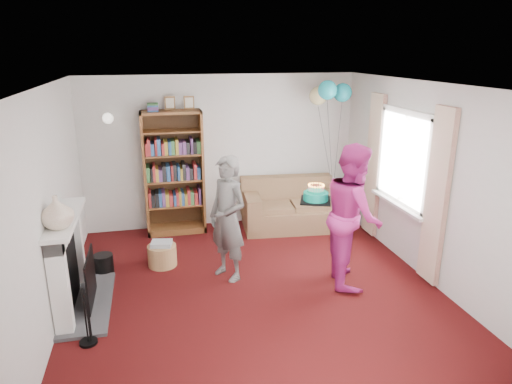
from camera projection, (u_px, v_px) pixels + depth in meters
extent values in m
plane|color=black|center=(257.00, 294.00, 5.61)|extent=(5.00, 5.00, 0.00)
cube|color=silver|center=(222.00, 151.00, 7.57)|extent=(4.50, 0.02, 2.50)
cube|color=silver|center=(46.00, 212.00, 4.74)|extent=(0.02, 5.00, 2.50)
cube|color=silver|center=(432.00, 184.00, 5.72)|extent=(0.02, 5.00, 2.50)
cube|color=white|center=(257.00, 85.00, 4.86)|extent=(4.50, 5.00, 0.01)
cube|color=#3F3F42|center=(87.00, 303.00, 5.35)|extent=(0.55, 1.40, 0.04)
cube|color=white|center=(60.00, 289.00, 4.66)|extent=(0.18, 0.14, 1.06)
cube|color=white|center=(75.00, 246.00, 5.68)|extent=(0.18, 0.14, 1.06)
cube|color=white|center=(63.00, 227.00, 5.03)|extent=(0.18, 1.24, 0.16)
cube|color=white|center=(65.00, 218.00, 5.01)|extent=(0.28, 1.35, 0.05)
cube|color=black|center=(67.00, 270.00, 5.18)|extent=(0.10, 0.80, 0.86)
cube|color=black|center=(91.00, 279.00, 5.28)|extent=(0.02, 0.70, 0.60)
cylinder|color=black|center=(85.00, 316.00, 4.56)|extent=(0.18, 0.18, 0.64)
cylinder|color=black|center=(104.00, 264.00, 6.09)|extent=(0.26, 0.26, 0.26)
cube|color=white|center=(409.00, 112.00, 6.02)|extent=(0.08, 1.30, 0.08)
cube|color=white|center=(400.00, 202.00, 6.40)|extent=(0.08, 1.30, 0.08)
cube|color=white|center=(406.00, 158.00, 6.22)|extent=(0.01, 1.15, 1.20)
cube|color=white|center=(398.00, 204.00, 6.40)|extent=(0.14, 1.32, 0.04)
cube|color=beige|center=(437.00, 198.00, 5.54)|extent=(0.07, 0.38, 2.20)
cube|color=beige|center=(374.00, 166.00, 7.06)|extent=(0.07, 0.38, 2.20)
cylinder|color=gold|center=(108.00, 116.00, 6.94)|extent=(0.04, 0.12, 0.04)
sphere|color=white|center=(108.00, 118.00, 6.86)|extent=(0.16, 0.16, 0.16)
cube|color=#472B14|center=(173.00, 170.00, 7.42)|extent=(0.94, 0.04, 1.98)
cube|color=brown|center=(145.00, 175.00, 7.15)|extent=(0.04, 0.42, 1.98)
cube|color=brown|center=(202.00, 172.00, 7.34)|extent=(0.04, 0.42, 1.98)
cube|color=brown|center=(171.00, 112.00, 6.95)|extent=(0.94, 0.42, 0.04)
cube|color=brown|center=(177.00, 228.00, 7.53)|extent=(0.94, 0.42, 0.10)
cube|color=brown|center=(176.00, 204.00, 7.40)|extent=(0.86, 0.38, 0.03)
cube|color=brown|center=(174.00, 180.00, 7.28)|extent=(0.86, 0.38, 0.02)
cube|color=brown|center=(173.00, 154.00, 7.15)|extent=(0.86, 0.38, 0.02)
cube|color=brown|center=(172.00, 131.00, 7.04)|extent=(0.86, 0.38, 0.02)
cube|color=maroon|center=(153.00, 107.00, 6.85)|extent=(0.16, 0.22, 0.12)
cube|color=brown|center=(170.00, 103.00, 6.96)|extent=(0.16, 0.02, 0.20)
cube|color=brown|center=(189.00, 102.00, 7.02)|extent=(0.16, 0.02, 0.20)
cube|color=brown|center=(290.00, 217.00, 7.64)|extent=(1.55, 0.82, 0.37)
cube|color=brown|center=(286.00, 194.00, 7.81)|extent=(1.55, 0.24, 0.64)
cube|color=brown|center=(252.00, 210.00, 7.44)|extent=(0.24, 0.77, 0.50)
cube|color=brown|center=(328.00, 204.00, 7.73)|extent=(0.24, 0.77, 0.50)
cube|color=brown|center=(272.00, 208.00, 7.43)|extent=(0.66, 0.52, 0.12)
cube|color=brown|center=(312.00, 205.00, 7.58)|extent=(0.66, 0.52, 0.12)
cylinder|color=#AB854F|center=(162.00, 255.00, 6.30)|extent=(0.39, 0.39, 0.30)
cube|color=beige|center=(161.00, 244.00, 6.25)|extent=(0.28, 0.22, 0.06)
imported|color=black|center=(228.00, 219.00, 5.79)|extent=(0.65, 0.71, 1.63)
imported|color=#B32377|center=(353.00, 215.00, 5.68)|extent=(0.87, 1.01, 1.80)
cube|color=black|center=(316.00, 201.00, 5.82)|extent=(0.38, 0.38, 0.02)
cylinder|color=#0D987A|center=(316.00, 196.00, 5.80)|extent=(0.32, 0.32, 0.10)
cylinder|color=#0D987A|center=(316.00, 192.00, 5.78)|extent=(0.23, 0.23, 0.04)
cylinder|color=pink|center=(323.00, 188.00, 5.79)|extent=(0.01, 0.01, 0.09)
sphere|color=orange|center=(323.00, 185.00, 5.78)|extent=(0.02, 0.02, 0.02)
cylinder|color=pink|center=(322.00, 188.00, 5.82)|extent=(0.01, 0.01, 0.09)
sphere|color=orange|center=(322.00, 184.00, 5.81)|extent=(0.02, 0.02, 0.02)
cylinder|color=pink|center=(320.00, 187.00, 5.84)|extent=(0.01, 0.01, 0.09)
sphere|color=orange|center=(320.00, 183.00, 5.83)|extent=(0.02, 0.02, 0.02)
cylinder|color=pink|center=(317.00, 187.00, 5.86)|extent=(0.01, 0.01, 0.09)
sphere|color=orange|center=(317.00, 183.00, 5.84)|extent=(0.02, 0.02, 0.02)
cylinder|color=pink|center=(315.00, 187.00, 5.86)|extent=(0.01, 0.01, 0.09)
sphere|color=orange|center=(315.00, 183.00, 5.85)|extent=(0.02, 0.02, 0.02)
cylinder|color=pink|center=(312.00, 187.00, 5.85)|extent=(0.01, 0.01, 0.09)
sphere|color=orange|center=(312.00, 183.00, 5.84)|extent=(0.02, 0.02, 0.02)
cylinder|color=pink|center=(310.00, 187.00, 5.84)|extent=(0.01, 0.01, 0.09)
sphere|color=orange|center=(310.00, 184.00, 5.82)|extent=(0.02, 0.02, 0.02)
cylinder|color=pink|center=(309.00, 188.00, 5.81)|extent=(0.01, 0.01, 0.09)
sphere|color=orange|center=(309.00, 184.00, 5.80)|extent=(0.02, 0.02, 0.02)
cylinder|color=pink|center=(309.00, 189.00, 5.78)|extent=(0.01, 0.01, 0.09)
sphere|color=orange|center=(309.00, 185.00, 5.77)|extent=(0.02, 0.02, 0.02)
cylinder|color=pink|center=(309.00, 189.00, 5.75)|extent=(0.01, 0.01, 0.09)
sphere|color=orange|center=(309.00, 186.00, 5.74)|extent=(0.02, 0.02, 0.02)
cylinder|color=pink|center=(310.00, 190.00, 5.72)|extent=(0.01, 0.01, 0.09)
sphere|color=orange|center=(310.00, 186.00, 5.71)|extent=(0.02, 0.02, 0.02)
cylinder|color=pink|center=(312.00, 191.00, 5.70)|extent=(0.01, 0.01, 0.09)
sphere|color=orange|center=(312.00, 187.00, 5.68)|extent=(0.02, 0.02, 0.02)
cylinder|color=pink|center=(315.00, 191.00, 5.68)|extent=(0.01, 0.01, 0.09)
sphere|color=orange|center=(315.00, 187.00, 5.67)|extent=(0.02, 0.02, 0.02)
cylinder|color=pink|center=(317.00, 191.00, 5.68)|extent=(0.01, 0.01, 0.09)
sphere|color=orange|center=(318.00, 187.00, 5.67)|extent=(0.02, 0.02, 0.02)
cylinder|color=pink|center=(320.00, 191.00, 5.69)|extent=(0.01, 0.01, 0.09)
sphere|color=orange|center=(320.00, 187.00, 5.67)|extent=(0.02, 0.02, 0.02)
cylinder|color=pink|center=(322.00, 191.00, 5.70)|extent=(0.01, 0.01, 0.09)
sphere|color=orange|center=(322.00, 187.00, 5.69)|extent=(0.02, 0.02, 0.02)
cylinder|color=pink|center=(323.00, 190.00, 5.73)|extent=(0.01, 0.01, 0.09)
sphere|color=orange|center=(323.00, 186.00, 5.71)|extent=(0.02, 0.02, 0.02)
cylinder|color=pink|center=(324.00, 189.00, 5.76)|extent=(0.01, 0.01, 0.09)
sphere|color=orange|center=(324.00, 185.00, 5.74)|extent=(0.02, 0.02, 0.02)
sphere|color=#3F3F3F|center=(333.00, 191.00, 7.46)|extent=(0.02, 0.02, 0.02)
sphere|color=teal|center=(343.00, 93.00, 7.17)|extent=(0.29, 0.29, 0.29)
sphere|color=#D8CB84|center=(318.00, 96.00, 7.30)|extent=(0.29, 0.29, 0.29)
sphere|color=teal|center=(328.00, 90.00, 6.91)|extent=(0.29, 0.29, 0.29)
imported|color=beige|center=(57.00, 212.00, 4.62)|extent=(0.34, 0.34, 0.34)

